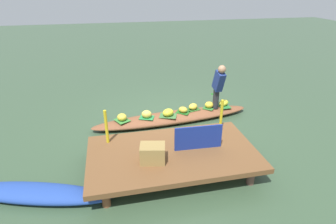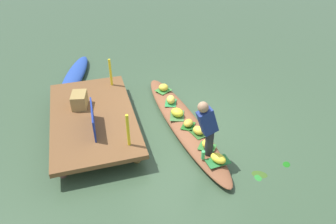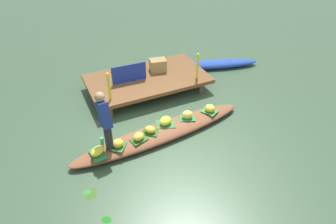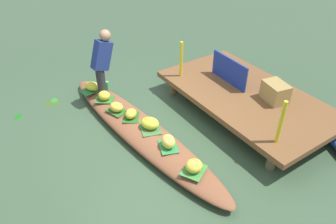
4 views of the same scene
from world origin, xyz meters
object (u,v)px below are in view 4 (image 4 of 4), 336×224
banana_bunch_4 (104,96)px  banana_bunch_6 (131,114)px  vendor_boat (140,130)px  banana_bunch_1 (194,166)px  banana_bunch_0 (150,123)px  market_banner (229,71)px  produce_crate (275,92)px  banana_bunch_5 (116,107)px  banana_bunch_3 (92,86)px  banana_bunch_2 (168,141)px  water_bottle (107,86)px  vendor_person (102,60)px

banana_bunch_4 → banana_bunch_6: 0.78m
vendor_boat → banana_bunch_1: bearing=-0.4°
banana_bunch_0 → banana_bunch_1: banana_bunch_0 is taller
market_banner → produce_crate: market_banner is taller
banana_bunch_5 → banana_bunch_3: bearing=-175.9°
banana_bunch_2 → banana_bunch_3: bearing=-172.5°
vendor_boat → banana_bunch_1: banana_bunch_1 is taller
vendor_boat → banana_bunch_3: bearing=-177.6°
banana_bunch_1 → banana_bunch_3: size_ratio=0.78×
banana_bunch_5 → water_bottle: 0.76m
banana_bunch_1 → banana_bunch_5: (-1.90, -0.24, -0.00)m
water_bottle → market_banner: (1.29, 1.91, 0.33)m
vendor_boat → vendor_person: 1.45m
banana_bunch_3 → banana_bunch_6: banana_bunch_3 is taller
vendor_boat → banana_bunch_1: 1.35m
banana_bunch_0 → produce_crate: produce_crate is taller
banana_bunch_1 → produce_crate: (-0.43, 2.08, 0.25)m
produce_crate → banana_bunch_5: bearing=-122.3°
market_banner → banana_bunch_1: bearing=-51.6°
banana_bunch_4 → produce_crate: size_ratio=0.53×
vendor_boat → banana_bunch_2: banana_bunch_2 is taller
banana_bunch_2 → banana_bunch_5: size_ratio=1.02×
banana_bunch_1 → vendor_person: bearing=-176.8°
vendor_person → market_banner: (1.18, 2.00, -0.28)m
banana_bunch_2 → market_banner: market_banner is taller
vendor_boat → vendor_person: vendor_person is taller
banana_bunch_6 → water_bottle: size_ratio=1.34×
banana_bunch_0 → vendor_person: vendor_person is taller
vendor_person → vendor_boat: bearing=1.5°
banana_bunch_5 → water_bottle: size_ratio=1.38×
banana_bunch_2 → banana_bunch_3: size_ratio=0.80×
banana_bunch_2 → produce_crate: produce_crate is taller
banana_bunch_5 → produce_crate: (1.47, 2.32, 0.26)m
banana_bunch_0 → banana_bunch_1: 1.17m
banana_bunch_5 → water_bottle: water_bottle is taller
vendor_boat → banana_bunch_2: bearing=2.6°
banana_bunch_1 → banana_bunch_3: (-2.80, -0.30, -0.01)m
banana_bunch_0 → banana_bunch_2: 0.55m
produce_crate → banana_bunch_6: bearing=-117.8°
banana_bunch_0 → banana_bunch_4: bearing=-167.9°
banana_bunch_3 → banana_bunch_5: bearing=4.1°
banana_bunch_4 → water_bottle: 0.34m
banana_bunch_1 → vendor_person: 2.61m
market_banner → produce_crate: (0.92, 0.23, -0.08)m
banana_bunch_4 → produce_crate: 3.05m
water_bottle → produce_crate: produce_crate is taller
banana_bunch_3 → banana_bunch_5: (0.90, 0.06, 0.00)m
banana_bunch_1 → banana_bunch_4: 2.38m
vendor_person → market_banner: bearing=59.4°
banana_bunch_3 → vendor_person: size_ratio=0.26×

